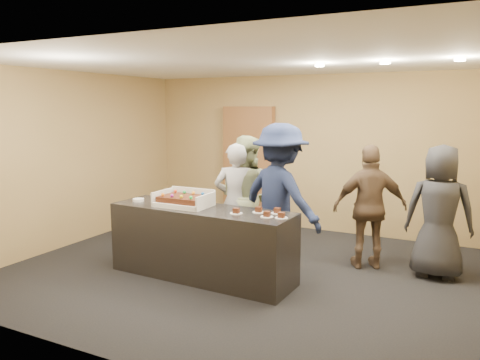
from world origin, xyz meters
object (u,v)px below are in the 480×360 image
Objects in this scene: cake_box at (185,202)px; person_brown_extra at (370,207)px; sheet_cake at (184,199)px; person_navy_man at (280,198)px; person_sage_man at (246,197)px; person_dark_suit at (439,212)px; storage_cabinet at (248,165)px; person_server_grey at (236,202)px; plate_stack at (138,200)px; serving_counter at (202,243)px.

person_brown_extra is (2.08, 1.30, -0.11)m from cake_box.
person_navy_man is (1.04, 0.70, -0.02)m from sheet_cake.
person_sage_man is 1.72m from person_brown_extra.
sheet_cake is at bearing 6.48° from person_brown_extra.
person_dark_suit is (1.89, 0.66, -0.12)m from person_navy_man.
storage_cabinet reaches higher than person_server_grey.
person_dark_suit reaches higher than sheet_cake.
person_server_grey reaches higher than sheet_cake.
person_brown_extra is at bearing -0.71° from person_dark_suit.
plate_stack is at bearing 15.88° from person_server_grey.
storage_cabinet is 2.20m from person_server_grey.
person_brown_extra is (1.04, 0.62, -0.14)m from person_navy_man.
person_sage_man is at bearing 43.50° from plate_stack.
person_sage_man is at bearing 69.39° from sheet_cake.
storage_cabinet is at bearing 106.57° from serving_counter.
person_navy_man is 1.22m from person_brown_extra.
person_dark_suit is at bearing 24.46° from cake_box.
person_server_grey is 2.65m from person_dark_suit.
plate_stack is (-0.71, -0.02, -0.08)m from sheet_cake.
person_brown_extra is 0.98× the size of person_dark_suit.
storage_cabinet reaches higher than person_brown_extra.
person_dark_suit is at bearing 20.71° from plate_stack.
sheet_cake is 0.34× the size of person_dark_suit.
sheet_cake is at bearing 77.14° from person_sage_man.
person_navy_man is at bearing 33.03° from cake_box.
serving_counter is 2.28m from person_brown_extra.
sheet_cake is (-0.00, -0.03, 0.05)m from cake_box.
plate_stack is 0.09× the size of person_dark_suit.
cake_box is 0.06m from sheet_cake.
storage_cabinet reaches higher than plate_stack.
person_sage_man is at bearing 68.94° from cake_box.
cake_box is 4.53× the size of plate_stack.
plate_stack is 0.09× the size of person_sage_man.
cake_box is at bearing 44.35° from person_server_grey.
plate_stack is 1.34m from person_server_grey.
storage_cabinet reaches higher than person_sage_man.
person_brown_extra is (1.74, 0.52, 0.00)m from person_server_grey.
storage_cabinet reaches higher than serving_counter.
person_dark_suit is at bearing 24.87° from sheet_cake.
person_brown_extra reaches higher than plate_stack.
serving_counter is 1.44× the size of person_server_grey.
sheet_cake is at bearing 54.40° from person_navy_man.
cake_box is at bearing 53.44° from person_navy_man.
person_dark_suit reaches higher than person_brown_extra.
person_sage_man is 1.03× the size of person_dark_suit.
person_brown_extra is at bearing 32.52° from sheet_cake.
person_brown_extra reaches higher than person_server_grey.
serving_counter is at bearing 10.07° from person_brown_extra.
serving_counter is 0.56m from cake_box.
person_navy_man reaches higher than person_server_grey.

